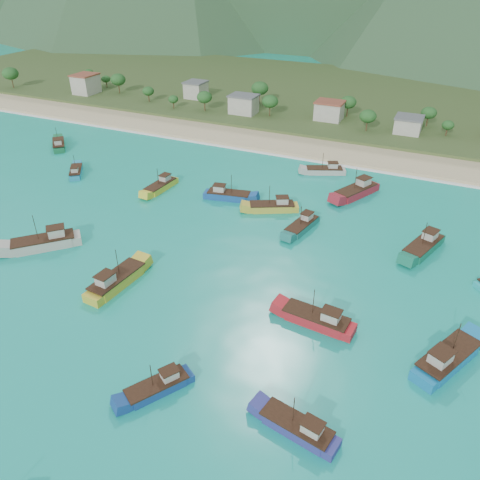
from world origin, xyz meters
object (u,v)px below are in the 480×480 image
at_px(boat_7, 423,247).
at_px(boat_27, 76,172).
at_px(boat_13, 161,187).
at_px(boat_11, 447,360).
at_px(boat_4, 228,196).
at_px(boat_0, 158,387).
at_px(boat_22, 325,171).
at_px(boat_25, 59,145).
at_px(boat_8, 116,281).
at_px(boat_28, 356,192).
at_px(boat_14, 317,320).
at_px(boat_23, 273,207).
at_px(boat_1, 45,243).
at_px(boat_26, 302,226).
at_px(boat_6, 298,428).

distance_m(boat_7, boat_27, 85.86).
xyz_separation_m(boat_13, boat_27, (-25.04, -1.35, -0.15)).
bearing_deg(boat_11, boat_4, 172.54).
relative_size(boat_0, boat_13, 0.87).
height_order(boat_22, boat_27, boat_22).
bearing_deg(boat_25, boat_8, -83.88).
relative_size(boat_7, boat_28, 0.94).
height_order(boat_7, boat_11, boat_11).
relative_size(boat_7, boat_8, 1.00).
height_order(boat_4, boat_8, boat_8).
distance_m(boat_14, boat_28, 47.86).
bearing_deg(boat_22, boat_11, -173.10).
bearing_deg(boat_8, boat_25, 145.14).
height_order(boat_7, boat_25, boat_7).
bearing_deg(boat_14, boat_7, -17.83).
bearing_deg(boat_14, boat_13, 62.73).
height_order(boat_25, boat_28, boat_28).
bearing_deg(boat_23, boat_0, 157.97).
height_order(boat_1, boat_11, boat_1).
bearing_deg(boat_4, boat_27, -96.54).
bearing_deg(boat_4, boat_8, -15.24).
height_order(boat_8, boat_25, boat_8).
bearing_deg(boat_8, boat_23, 73.96).
bearing_deg(boat_27, boat_22, -11.61).
height_order(boat_11, boat_27, boat_11).
xyz_separation_m(boat_0, boat_22, (0.07, 78.35, 0.11)).
distance_m(boat_1, boat_26, 50.97).
height_order(boat_4, boat_26, boat_4).
distance_m(boat_4, boat_23, 11.68).
bearing_deg(boat_26, boat_27, 8.63).
bearing_deg(boat_25, boat_13, -59.62).
relative_size(boat_6, boat_28, 0.78).
bearing_deg(boat_1, boat_14, -135.25).
distance_m(boat_13, boat_25, 45.01).
height_order(boat_14, boat_22, boat_14).
relative_size(boat_25, boat_27, 1.11).
relative_size(boat_22, boat_27, 1.20).
distance_m(boat_23, boat_28, 21.55).
bearing_deg(boat_28, boat_26, 97.78).
height_order(boat_4, boat_25, boat_4).
height_order(boat_6, boat_22, boat_22).
bearing_deg(boat_6, boat_14, 20.98).
relative_size(boat_0, boat_8, 0.74).
bearing_deg(boat_28, boat_8, 86.25).
relative_size(boat_8, boat_26, 1.17).
relative_size(boat_0, boat_6, 0.90).
distance_m(boat_4, boat_22, 29.00).
bearing_deg(boat_7, boat_1, 42.78).
bearing_deg(boat_1, boat_13, -56.17).
bearing_deg(boat_13, boat_0, 126.62).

